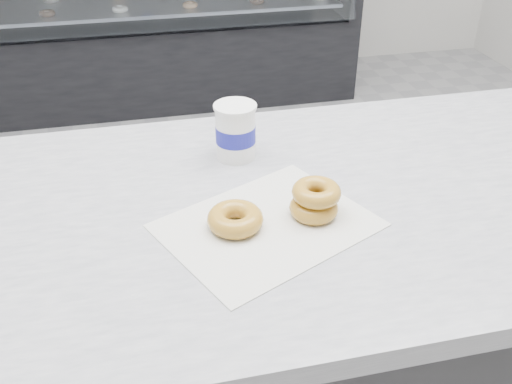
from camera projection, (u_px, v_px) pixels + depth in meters
ground at (214, 323)px, 2.01m from camera, size 5.00×5.00×0.00m
counter at (250, 369)px, 1.28m from camera, size 3.06×0.76×0.90m
display_case at (155, 19)px, 3.49m from camera, size 2.40×0.74×1.25m
wax_paper at (267, 225)px, 0.98m from camera, size 0.42×0.38×0.00m
donut_single at (235, 219)px, 0.96m from camera, size 0.10×0.10×0.03m
donut_stack at (315, 200)px, 0.99m from camera, size 0.12×0.12×0.06m
coffee_cup at (236, 131)px, 1.15m from camera, size 0.10×0.10×0.12m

